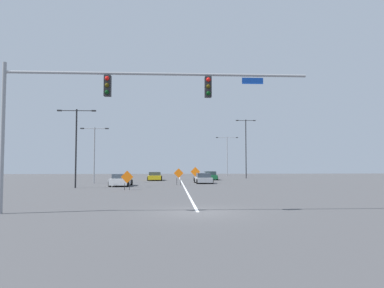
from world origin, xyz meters
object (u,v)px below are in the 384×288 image
(street_lamp_near_right, at_px, (94,149))
(construction_sign_left_shoulder, at_px, (127,178))
(street_lamp_mid_right, at_px, (227,152))
(car_yellow_distant, at_px, (155,176))
(street_lamp_mid_left, at_px, (76,141))
(car_silver_near, at_px, (203,179))
(car_green_passing, at_px, (210,176))
(car_white_far, at_px, (121,180))
(traffic_signal_assembly, at_px, (109,99))
(construction_sign_median_far, at_px, (195,172))
(construction_sign_median_near, at_px, (179,174))
(street_lamp_far_right, at_px, (246,144))

(street_lamp_near_right, bearing_deg, construction_sign_left_shoulder, -64.73)
(street_lamp_mid_right, xyz_separation_m, car_yellow_distant, (-13.87, -19.80, -4.25))
(street_lamp_mid_left, bearing_deg, construction_sign_left_shoulder, -28.67)
(street_lamp_mid_left, distance_m, car_silver_near, 16.47)
(car_yellow_distant, height_order, car_green_passing, car_green_passing)
(street_lamp_mid_left, distance_m, car_white_far, 6.67)
(car_silver_near, bearing_deg, car_green_passing, 79.41)
(street_lamp_mid_right, bearing_deg, street_lamp_near_right, -127.41)
(traffic_signal_assembly, relative_size, street_lamp_mid_right, 1.91)
(street_lamp_mid_right, bearing_deg, car_silver_near, -104.65)
(street_lamp_mid_left, distance_m, construction_sign_left_shoulder, 7.30)
(street_lamp_near_right, relative_size, construction_sign_median_far, 3.51)
(street_lamp_mid_left, height_order, car_green_passing, street_lamp_mid_left)
(construction_sign_left_shoulder, xyz_separation_m, car_white_far, (-1.43, 6.27, -0.48))
(street_lamp_mid_left, height_order, car_white_far, street_lamp_mid_left)
(construction_sign_median_far, xyz_separation_m, construction_sign_left_shoulder, (-7.54, -17.68, -0.12))
(car_yellow_distant, bearing_deg, construction_sign_left_shoulder, -94.79)
(construction_sign_median_far, height_order, construction_sign_left_shoulder, construction_sign_median_far)
(street_lamp_near_right, height_order, car_silver_near, street_lamp_near_right)
(street_lamp_mid_right, relative_size, car_silver_near, 1.93)
(street_lamp_mid_right, height_order, car_yellow_distant, street_lamp_mid_right)
(construction_sign_median_far, distance_m, car_white_far, 14.53)
(street_lamp_mid_right, distance_m, street_lamp_mid_left, 42.12)
(construction_sign_median_near, xyz_separation_m, car_white_far, (-6.38, -1.14, -0.60))
(car_green_passing, bearing_deg, construction_sign_left_shoulder, -115.23)
(construction_sign_median_near, distance_m, car_green_passing, 14.75)
(street_lamp_near_right, bearing_deg, car_silver_near, -2.80)
(street_lamp_mid_right, xyz_separation_m, construction_sign_left_shoulder, (-15.53, -39.50, -3.73))
(construction_sign_median_far, distance_m, car_green_passing, 4.38)
(construction_sign_median_far, bearing_deg, street_lamp_near_right, -156.14)
(car_yellow_distant, bearing_deg, street_lamp_far_right, 23.14)
(car_green_passing, bearing_deg, car_white_far, -127.37)
(street_lamp_near_right, height_order, car_white_far, street_lamp_near_right)
(traffic_signal_assembly, height_order, street_lamp_far_right, street_lamp_far_right)
(street_lamp_far_right, height_order, construction_sign_left_shoulder, street_lamp_far_right)
(construction_sign_left_shoulder, height_order, car_white_far, construction_sign_left_shoulder)
(construction_sign_median_near, bearing_deg, car_white_far, -169.90)
(street_lamp_mid_right, relative_size, street_lamp_mid_left, 1.00)
(street_lamp_mid_left, relative_size, car_yellow_distant, 1.92)
(street_lamp_mid_right, bearing_deg, traffic_signal_assembly, -104.70)
(construction_sign_left_shoulder, relative_size, car_white_far, 0.44)
(traffic_signal_assembly, height_order, construction_sign_left_shoulder, traffic_signal_assembly)
(street_lamp_mid_right, relative_size, street_lamp_far_right, 0.81)
(street_lamp_mid_right, xyz_separation_m, construction_sign_median_far, (-7.99, -21.82, -3.61))
(street_lamp_mid_right, height_order, street_lamp_mid_left, street_lamp_mid_right)
(construction_sign_left_shoulder, xyz_separation_m, car_green_passing, (10.01, 21.25, -0.51))
(street_lamp_mid_left, height_order, street_lamp_far_right, street_lamp_far_right)
(traffic_signal_assembly, bearing_deg, car_green_passing, 76.36)
(street_lamp_near_right, xyz_separation_m, construction_sign_median_far, (13.14, 5.81, -3.01))
(street_lamp_far_right, relative_size, car_green_passing, 2.27)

